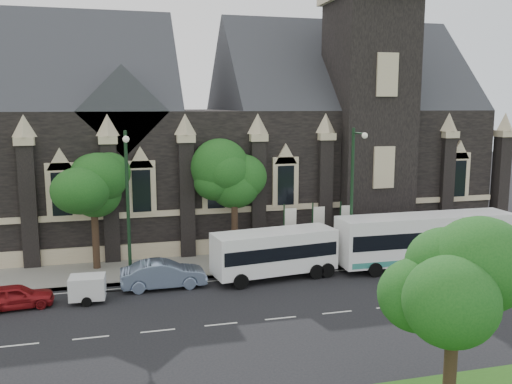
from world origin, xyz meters
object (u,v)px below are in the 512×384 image
object	(u,v)px
street_lamp_near	(353,189)
banner_flag_left	(288,228)
tree_walk_left	(96,181)
box_trailer	(88,287)
tree_park_east	(457,283)
banner_flag_center	(316,226)
shuttle_bus	(275,251)
tree_walk_right	(237,175)
tour_coach	(425,239)
sedan	(164,274)
car_far_red	(16,296)
banner_flag_right	(344,225)
street_lamp_mid	(128,199)

from	to	relation	value
street_lamp_near	banner_flag_left	bearing A→B (deg)	152.82
tree_walk_left	box_trailer	bearing A→B (deg)	-94.89
tree_park_east	banner_flag_center	bearing A→B (deg)	83.43
shuttle_bus	street_lamp_near	bearing A→B (deg)	1.62
tree_walk_right	tour_coach	distance (m)	13.00
street_lamp_near	banner_flag_left	distance (m)	4.99
tree_park_east	shuttle_bus	size ratio (longest dim) A/B	0.81
tree_park_east	box_trailer	world-z (taller)	tree_park_east
banner_flag_center	box_trailer	xyz separation A→B (m)	(-14.59, -4.23, -1.57)
tree_walk_left	sedan	xyz separation A→B (m)	(3.62, -4.65, -4.93)
car_far_red	street_lamp_near	bearing A→B (deg)	-89.01
banner_flag_center	shuttle_bus	world-z (taller)	banner_flag_center
tree_park_east	street_lamp_near	xyz separation A→B (m)	(3.82, 16.42, 0.49)
box_trailer	street_lamp_near	bearing A→B (deg)	11.54
banner_flag_left	box_trailer	distance (m)	13.38
banner_flag_right	banner_flag_center	bearing A→B (deg)	180.00
tree_walk_left	box_trailer	world-z (taller)	tree_walk_left
tree_walk_right	banner_flag_left	size ratio (longest dim) A/B	1.95
banner_flag_center	banner_flag_right	xyz separation A→B (m)	(2.00, 0.00, 0.00)
tree_park_east	box_trailer	size ratio (longest dim) A/B	2.32
street_lamp_near	banner_flag_left	xyz separation A→B (m)	(-3.71, 1.91, -2.73)
tree_park_east	banner_flag_center	distance (m)	18.58
street_lamp_near	sedan	size ratio (longest dim) A/B	1.85
banner_flag_left	shuttle_bus	size ratio (longest dim) A/B	0.51
tree_walk_right	banner_flag_right	world-z (taller)	tree_walk_right
banner_flag_right	sedan	size ratio (longest dim) A/B	0.82
street_lamp_mid	tour_coach	distance (m)	18.97
street_lamp_mid	banner_flag_center	bearing A→B (deg)	8.82
street_lamp_near	shuttle_bus	distance (m)	6.52
street_lamp_near	box_trailer	size ratio (longest dim) A/B	3.32
banner_flag_right	shuttle_bus	world-z (taller)	banner_flag_right
tree_walk_right	shuttle_bus	size ratio (longest dim) A/B	1.00
banner_flag_right	shuttle_bus	xyz separation A→B (m)	(-5.75, -2.80, -0.71)
banner_flag_left	banner_flag_center	world-z (taller)	same
banner_flag_left	car_far_red	size ratio (longest dim) A/B	1.07
tour_coach	tree_walk_left	bearing A→B (deg)	167.32
banner_flag_right	tree_walk_left	bearing A→B (deg)	173.96
tree_walk_right	sedan	distance (m)	8.71
tree_park_east	street_lamp_near	world-z (taller)	street_lamp_near
street_lamp_near	shuttle_bus	bearing A→B (deg)	-170.75
tree_park_east	shuttle_bus	xyz separation A→B (m)	(-1.64, 15.53, -2.94)
banner_flag_right	sedan	distance (m)	12.91
street_lamp_mid	shuttle_bus	bearing A→B (deg)	-5.96
tree_park_east	car_far_red	world-z (taller)	tree_park_east
banner_flag_right	tour_coach	xyz separation A→B (m)	(4.37, -3.03, -0.52)
box_trailer	tree_walk_right	bearing A→B (deg)	35.41
street_lamp_mid	tree_park_east	bearing A→B (deg)	-58.21
banner_flag_left	car_far_red	distance (m)	16.80
banner_flag_right	tree_park_east	bearing A→B (deg)	-102.65
street_lamp_near	banner_flag_center	xyz separation A→B (m)	(-1.71, 1.91, -2.73)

